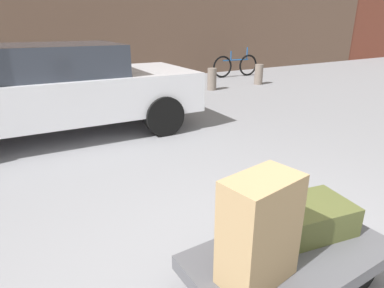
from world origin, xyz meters
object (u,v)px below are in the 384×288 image
object	(u,v)px
suitcase_tan_front_right	(259,230)
bollard_kerb_near	(169,84)
bollard_kerb_mid	(212,79)
bollard_kerb_far	(259,74)
bicycle_leaning	(236,66)
parked_car	(55,88)
luggage_cart	(290,260)
suitcase_olive_center	(305,218)

from	to	relation	value
suitcase_tan_front_right	bollard_kerb_near	size ratio (longest dim) A/B	1.07
bollard_kerb_mid	bollard_kerb_far	world-z (taller)	same
bicycle_leaning	parked_car	bearing A→B (deg)	-152.16
suitcase_tan_front_right	bicycle_leaning	bearing A→B (deg)	44.00
luggage_cart	bollard_kerb_near	bearing A→B (deg)	68.75
parked_car	bollard_kerb_mid	distance (m)	4.69
parked_car	bollard_kerb_far	bearing A→B (deg)	16.77
bicycle_leaning	bollard_kerb_mid	world-z (taller)	bicycle_leaning
suitcase_tan_front_right	bollard_kerb_near	world-z (taller)	suitcase_tan_front_right
luggage_cart	suitcase_olive_center	xyz separation A→B (m)	(0.24, 0.11, 0.18)
luggage_cart	bollard_kerb_mid	world-z (taller)	bollard_kerb_mid
bicycle_leaning	bollard_kerb_near	world-z (taller)	bicycle_leaning
suitcase_olive_center	bicycle_leaning	world-z (taller)	bicycle_leaning
suitcase_tan_front_right	parked_car	bearing A→B (deg)	85.63
suitcase_olive_center	parked_car	distance (m)	4.32
parked_car	bicycle_leaning	distance (m)	7.23
luggage_cart	parked_car	world-z (taller)	parked_car
bollard_kerb_near	suitcase_tan_front_right	bearing A→B (deg)	-113.83
suitcase_tan_front_right	bicycle_leaning	size ratio (longest dim) A/B	0.36
suitcase_olive_center	parked_car	size ratio (longest dim) A/B	0.15
parked_car	suitcase_tan_front_right	bearing A→B (deg)	-86.68
suitcase_olive_center	bollard_kerb_mid	size ratio (longest dim) A/B	1.09
bollard_kerb_near	luggage_cart	bearing A→B (deg)	-111.25
suitcase_tan_front_right	bollard_kerb_mid	size ratio (longest dim) A/B	1.07
luggage_cart	bollard_kerb_far	distance (m)	8.19
bicycle_leaning	bollard_kerb_mid	distance (m)	2.60
suitcase_olive_center	bollard_kerb_far	world-z (taller)	bollard_kerb_far
suitcase_tan_front_right	bollard_kerb_mid	distance (m)	7.41
bicycle_leaning	bollard_kerb_near	distance (m)	3.74
bollard_kerb_mid	bollard_kerb_far	bearing A→B (deg)	0.00
bollard_kerb_mid	parked_car	bearing A→B (deg)	-157.18
suitcase_olive_center	bollard_kerb_mid	world-z (taller)	bollard_kerb_mid
bollard_kerb_far	parked_car	bearing A→B (deg)	-163.23
luggage_cart	bollard_kerb_far	xyz separation A→B (m)	(5.41, 6.15, 0.03)
luggage_cart	bicycle_leaning	size ratio (longest dim) A/B	0.76
luggage_cart	bollard_kerb_far	world-z (taller)	bollard_kerb_far
suitcase_olive_center	bicycle_leaning	size ratio (longest dim) A/B	0.36
parked_car	bollard_kerb_mid	bearing A→B (deg)	22.82
parked_car	bollard_kerb_mid	size ratio (longest dim) A/B	7.47
bicycle_leaning	luggage_cart	bearing A→B (deg)	-126.88
suitcase_olive_center	bollard_kerb_far	size ratio (longest dim) A/B	1.09
bicycle_leaning	bollard_kerb_far	size ratio (longest dim) A/B	2.98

